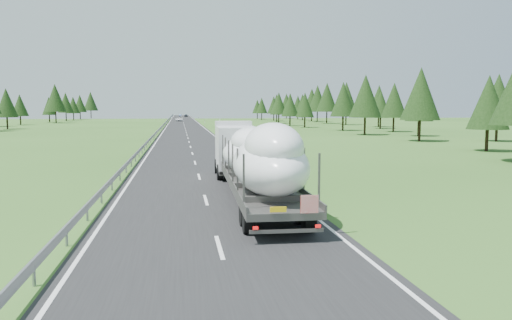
{
  "coord_description": "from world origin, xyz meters",
  "views": [
    {
      "loc": [
        -1.31,
        -25.94,
        4.86
      ],
      "look_at": [
        2.6,
        -0.48,
        2.14
      ],
      "focal_mm": 35.0,
      "sensor_mm": 36.0,
      "label": 1
    }
  ],
  "objects": [
    {
      "name": "distant_car_blue",
      "position": [
        -0.76,
        251.86,
        0.64
      ],
      "size": [
        1.4,
        3.92,
        1.29
      ],
      "primitive_type": "imported",
      "rotation": [
        0.0,
        0.0,
        -0.01
      ],
      "color": "navy",
      "rests_on": "ground"
    },
    {
      "name": "road_surface",
      "position": [
        0.0,
        100.0,
        0.01
      ],
      "size": [
        10.0,
        400.0,
        0.02
      ],
      "primitive_type": "cube",
      "color": "black",
      "rests_on": "ground"
    },
    {
      "name": "tree_line_right",
      "position": [
        39.96,
        85.07,
        6.87
      ],
      "size": [
        25.54,
        244.56,
        12.49
      ],
      "color": "black",
      "rests_on": "ground"
    },
    {
      "name": "ground",
      "position": [
        0.0,
        0.0,
        0.0
      ],
      "size": [
        400.0,
        400.0,
        0.0
      ],
      "primitive_type": "plane",
      "color": "#2D551C",
      "rests_on": "ground"
    },
    {
      "name": "marker_posts",
      "position": [
        6.5,
        155.0,
        0.54
      ],
      "size": [
        0.13,
        350.08,
        1.0
      ],
      "color": "silver",
      "rests_on": "ground"
    },
    {
      "name": "distant_van",
      "position": [
        -1.37,
        155.59,
        0.7
      ],
      "size": [
        2.51,
        5.11,
        1.4
      ],
      "primitive_type": "imported",
      "rotation": [
        0.0,
        0.0,
        0.04
      ],
      "color": "white",
      "rests_on": "ground"
    },
    {
      "name": "guardrail",
      "position": [
        -5.3,
        99.94,
        0.6
      ],
      "size": [
        0.1,
        400.0,
        0.76
      ],
      "color": "slate",
      "rests_on": "ground"
    },
    {
      "name": "highway_sign",
      "position": [
        7.2,
        80.0,
        1.81
      ],
      "size": [
        0.08,
        0.9,
        2.6
      ],
      "color": "slate",
      "rests_on": "ground"
    },
    {
      "name": "distant_car_dark",
      "position": [
        2.19,
        239.95,
        0.69
      ],
      "size": [
        2.01,
        4.2,
        1.38
      ],
      "primitive_type": "imported",
      "rotation": [
        0.0,
        0.0,
        -0.1
      ],
      "color": "black",
      "rests_on": "ground"
    },
    {
      "name": "boat_truck",
      "position": [
        2.6,
        0.61,
        2.27
      ],
      "size": [
        3.31,
        20.78,
        4.25
      ],
      "color": "silver",
      "rests_on": "ground"
    }
  ]
}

